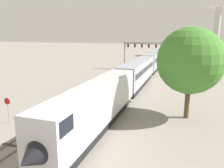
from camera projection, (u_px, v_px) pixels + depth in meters
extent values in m
plane|color=gray|center=(61.00, 142.00, 20.73)|extent=(400.00, 400.00, 0.00)
cube|color=slate|center=(157.00, 63.00, 75.87)|extent=(0.07, 200.00, 0.16)
cube|color=slate|center=(162.00, 63.00, 75.42)|extent=(0.07, 200.00, 0.16)
cube|color=#473828|center=(70.00, 156.00, 18.26)|extent=(2.60, 0.24, 0.10)
cube|color=#473828|center=(90.00, 135.00, 21.96)|extent=(2.60, 0.24, 0.10)
cube|color=#473828|center=(104.00, 121.00, 25.66)|extent=(2.60, 0.24, 0.10)
cube|color=#473828|center=(114.00, 110.00, 29.36)|extent=(2.60, 0.24, 0.10)
cube|color=#473828|center=(123.00, 101.00, 33.07)|extent=(2.60, 0.24, 0.10)
cube|color=#473828|center=(129.00, 94.00, 36.77)|extent=(2.60, 0.24, 0.10)
cube|color=#473828|center=(135.00, 89.00, 40.47)|extent=(2.60, 0.24, 0.10)
cube|color=#473828|center=(139.00, 84.00, 44.18)|extent=(2.60, 0.24, 0.10)
cube|color=#473828|center=(143.00, 80.00, 47.88)|extent=(2.60, 0.24, 0.10)
cube|color=#473828|center=(146.00, 77.00, 51.58)|extent=(2.60, 0.24, 0.10)
cube|color=#473828|center=(149.00, 74.00, 55.29)|extent=(2.60, 0.24, 0.10)
cube|color=#473828|center=(151.00, 71.00, 58.99)|extent=(2.60, 0.24, 0.10)
cube|color=#473828|center=(153.00, 69.00, 62.69)|extent=(2.60, 0.24, 0.10)
cube|color=#473828|center=(155.00, 67.00, 66.39)|extent=(2.60, 0.24, 0.10)
cube|color=#473828|center=(157.00, 65.00, 70.10)|extent=(2.60, 0.24, 0.10)
cube|color=#473828|center=(159.00, 64.00, 73.80)|extent=(2.60, 0.24, 0.10)
cube|color=#473828|center=(160.00, 62.00, 77.50)|extent=(2.60, 0.24, 0.10)
cube|color=#473828|center=(161.00, 61.00, 81.21)|extent=(2.60, 0.24, 0.10)
cube|color=#473828|center=(162.00, 60.00, 84.91)|extent=(2.60, 0.24, 0.10)
cube|color=#473828|center=(164.00, 59.00, 88.61)|extent=(2.60, 0.24, 0.10)
cube|color=#473828|center=(165.00, 58.00, 92.32)|extent=(2.60, 0.24, 0.10)
cube|color=#473828|center=(165.00, 57.00, 96.02)|extent=(2.60, 0.24, 0.10)
cube|color=#473828|center=(166.00, 56.00, 99.72)|extent=(2.60, 0.24, 0.10)
cube|color=#473828|center=(167.00, 55.00, 103.42)|extent=(2.60, 0.24, 0.10)
cube|color=#473828|center=(168.00, 54.00, 107.13)|extent=(2.60, 0.24, 0.10)
cube|color=#473828|center=(168.00, 54.00, 110.83)|extent=(2.60, 0.24, 0.10)
cube|color=#473828|center=(169.00, 53.00, 114.53)|extent=(2.60, 0.24, 0.10)
cube|color=#473828|center=(170.00, 52.00, 118.24)|extent=(2.60, 0.24, 0.10)
cube|color=#473828|center=(170.00, 52.00, 121.94)|extent=(2.60, 0.24, 0.10)
cube|color=#473828|center=(171.00, 51.00, 125.64)|extent=(2.60, 0.24, 0.10)
cube|color=#473828|center=(171.00, 51.00, 129.35)|extent=(2.60, 0.24, 0.10)
cube|color=#473828|center=(172.00, 50.00, 133.05)|extent=(2.60, 0.24, 0.10)
cube|color=#473828|center=(172.00, 50.00, 136.75)|extent=(2.60, 0.24, 0.10)
cube|color=#473828|center=(173.00, 49.00, 140.45)|extent=(2.60, 0.24, 0.10)
cube|color=#473828|center=(173.00, 49.00, 144.16)|extent=(2.60, 0.24, 0.10)
cube|color=#473828|center=(173.00, 48.00, 147.86)|extent=(2.60, 0.24, 0.10)
cube|color=#473828|center=(174.00, 48.00, 151.56)|extent=(2.60, 0.24, 0.10)
cube|color=#473828|center=(174.00, 48.00, 155.27)|extent=(2.60, 0.24, 0.10)
cube|color=#473828|center=(174.00, 47.00, 158.97)|extent=(2.60, 0.24, 0.10)
cube|color=#473828|center=(175.00, 47.00, 162.67)|extent=(2.60, 0.24, 0.10)
cube|color=#473828|center=(175.00, 47.00, 166.38)|extent=(2.60, 0.24, 0.10)
cube|color=slate|center=(127.00, 71.00, 59.04)|extent=(0.07, 160.00, 0.16)
cube|color=slate|center=(132.00, 71.00, 58.60)|extent=(0.07, 160.00, 0.16)
cube|color=#473828|center=(15.00, 146.00, 19.94)|extent=(2.60, 0.24, 0.10)
cube|color=#473828|center=(42.00, 128.00, 23.64)|extent=(2.60, 0.24, 0.10)
cube|color=#473828|center=(62.00, 115.00, 27.35)|extent=(2.60, 0.24, 0.10)
cube|color=#473828|center=(77.00, 105.00, 31.05)|extent=(2.60, 0.24, 0.10)
cube|color=#473828|center=(89.00, 98.00, 34.75)|extent=(2.60, 0.24, 0.10)
cube|color=#473828|center=(98.00, 92.00, 38.46)|extent=(2.60, 0.24, 0.10)
cube|color=#473828|center=(106.00, 86.00, 42.16)|extent=(2.60, 0.24, 0.10)
cube|color=#473828|center=(113.00, 82.00, 45.86)|extent=(2.60, 0.24, 0.10)
cube|color=#473828|center=(118.00, 79.00, 49.57)|extent=(2.60, 0.24, 0.10)
cube|color=#473828|center=(123.00, 75.00, 53.27)|extent=(2.60, 0.24, 0.10)
cube|color=#473828|center=(127.00, 73.00, 56.97)|extent=(2.60, 0.24, 0.10)
cube|color=#473828|center=(131.00, 70.00, 60.68)|extent=(2.60, 0.24, 0.10)
cube|color=#473828|center=(134.00, 68.00, 64.38)|extent=(2.60, 0.24, 0.10)
cube|color=#473828|center=(137.00, 66.00, 68.08)|extent=(2.60, 0.24, 0.10)
cube|color=#473828|center=(140.00, 65.00, 71.78)|extent=(2.60, 0.24, 0.10)
cube|color=#473828|center=(142.00, 63.00, 75.49)|extent=(2.60, 0.24, 0.10)
cube|color=#473828|center=(144.00, 62.00, 79.19)|extent=(2.60, 0.24, 0.10)
cube|color=#473828|center=(146.00, 60.00, 82.89)|extent=(2.60, 0.24, 0.10)
cube|color=#473828|center=(148.00, 59.00, 86.60)|extent=(2.60, 0.24, 0.10)
cube|color=#473828|center=(150.00, 58.00, 90.30)|extent=(2.60, 0.24, 0.10)
cube|color=#473828|center=(151.00, 57.00, 94.00)|extent=(2.60, 0.24, 0.10)
cube|color=#473828|center=(153.00, 56.00, 97.71)|extent=(2.60, 0.24, 0.10)
cube|color=#473828|center=(154.00, 55.00, 101.41)|extent=(2.60, 0.24, 0.10)
cube|color=#473828|center=(155.00, 55.00, 105.11)|extent=(2.60, 0.24, 0.10)
cube|color=#473828|center=(156.00, 54.00, 108.81)|extent=(2.60, 0.24, 0.10)
cube|color=#473828|center=(157.00, 53.00, 112.52)|extent=(2.60, 0.24, 0.10)
cube|color=#473828|center=(158.00, 53.00, 116.22)|extent=(2.60, 0.24, 0.10)
cube|color=#473828|center=(159.00, 52.00, 119.92)|extent=(2.60, 0.24, 0.10)
cube|color=#473828|center=(160.00, 51.00, 123.63)|extent=(2.60, 0.24, 0.10)
cube|color=#473828|center=(161.00, 51.00, 127.33)|extent=(2.60, 0.24, 0.10)
cube|color=#473828|center=(162.00, 50.00, 131.03)|extent=(2.60, 0.24, 0.10)
cube|color=silver|center=(96.00, 102.00, 23.06)|extent=(3.00, 19.74, 3.80)
cone|color=black|center=(35.00, 155.00, 13.83)|extent=(2.88, 2.60, 2.88)
cube|color=black|center=(46.00, 123.00, 14.78)|extent=(3.04, 1.80, 1.10)
cube|color=black|center=(97.00, 124.00, 23.59)|extent=(2.52, 17.76, 1.00)
cube|color=#9EA3AD|center=(138.00, 71.00, 42.26)|extent=(3.00, 19.74, 3.80)
cube|color=black|center=(138.00, 69.00, 42.17)|extent=(3.04, 18.16, 0.90)
cube|color=black|center=(138.00, 83.00, 42.79)|extent=(2.52, 17.76, 1.00)
cube|color=#9EA3AD|center=(154.00, 59.00, 61.46)|extent=(3.00, 19.74, 3.80)
cube|color=black|center=(154.00, 58.00, 61.37)|extent=(3.04, 18.16, 0.90)
cube|color=black|center=(153.00, 68.00, 61.99)|extent=(2.52, 17.76, 1.00)
cube|color=#9EA3AD|center=(162.00, 53.00, 80.65)|extent=(3.00, 19.74, 3.80)
cube|color=black|center=(162.00, 52.00, 80.57)|extent=(3.04, 18.16, 0.90)
cube|color=black|center=(161.00, 60.00, 81.19)|extent=(2.52, 17.76, 1.00)
cylinder|color=#999BA0|center=(125.00, 55.00, 62.83)|extent=(0.36, 0.36, 7.79)
cylinder|color=#999BA0|center=(167.00, 56.00, 59.31)|extent=(0.36, 0.36, 7.79)
cube|color=#999BA0|center=(145.00, 43.00, 60.34)|extent=(12.10, 0.36, 0.50)
cube|color=black|center=(128.00, 46.00, 62.01)|extent=(0.44, 0.32, 0.90)
sphere|color=green|center=(128.00, 46.00, 61.83)|extent=(0.28, 0.28, 0.28)
cube|color=black|center=(135.00, 46.00, 61.42)|extent=(0.44, 0.32, 0.90)
sphere|color=red|center=(135.00, 46.00, 61.25)|extent=(0.28, 0.28, 0.28)
cube|color=black|center=(142.00, 46.00, 60.84)|extent=(0.44, 0.32, 0.90)
sphere|color=red|center=(142.00, 46.00, 60.66)|extent=(0.28, 0.28, 0.28)
cube|color=black|center=(149.00, 46.00, 60.25)|extent=(0.44, 0.32, 0.90)
sphere|color=red|center=(149.00, 46.00, 60.07)|extent=(0.28, 0.28, 0.28)
cube|color=black|center=(156.00, 46.00, 59.66)|extent=(0.44, 0.32, 0.90)
sphere|color=red|center=(156.00, 46.00, 59.48)|extent=(0.28, 0.28, 0.28)
cube|color=black|center=(163.00, 46.00, 59.07)|extent=(0.44, 0.32, 0.90)
sphere|color=yellow|center=(163.00, 46.00, 58.90)|extent=(0.28, 0.28, 0.28)
cylinder|color=beige|center=(216.00, 32.00, 96.99)|extent=(2.60, 2.60, 20.69)
cylinder|color=white|center=(220.00, 0.00, 94.10)|extent=(9.57, 9.57, 5.44)
cylinder|color=gray|center=(8.00, 113.00, 25.05)|extent=(0.08, 0.08, 2.20)
cylinder|color=red|center=(7.00, 101.00, 24.72)|extent=(0.76, 0.03, 0.76)
cylinder|color=brown|center=(187.00, 101.00, 26.31)|extent=(0.56, 0.56, 4.16)
sphere|color=#427F2D|center=(190.00, 61.00, 25.26)|extent=(7.58, 7.58, 7.58)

